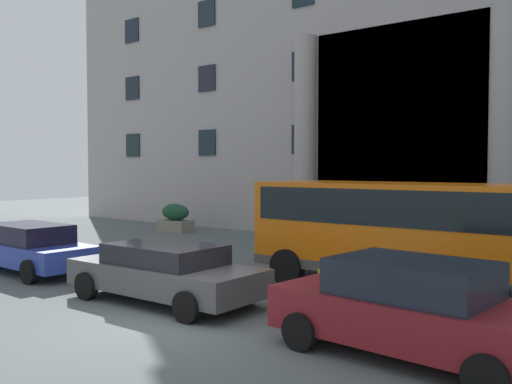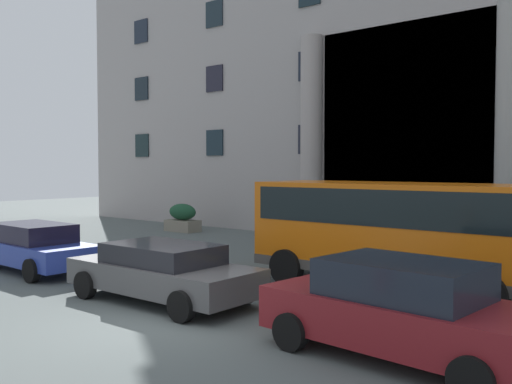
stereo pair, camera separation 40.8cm
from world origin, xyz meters
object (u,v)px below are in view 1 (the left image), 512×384
hedge_planter_entrance_right (334,227)px  parked_hatchback_near (29,247)px  hedge_planter_entrance_left (479,240)px  scooter_by_planter (51,244)px  motorcycle_near_kerb (336,284)px  orange_minibus (398,226)px  white_taxi_kerbside (165,271)px  parked_estate_mid (412,308)px  hedge_planter_west (175,218)px

hedge_planter_entrance_right → parked_hatchback_near: hedge_planter_entrance_right is taller
hedge_planter_entrance_left → scooter_by_planter: hedge_planter_entrance_left is taller
motorcycle_near_kerb → scooter_by_planter: bearing=-164.6°
orange_minibus → white_taxi_kerbside: orange_minibus is taller
hedge_planter_entrance_right → white_taxi_kerbside: hedge_planter_entrance_right is taller
scooter_by_planter → motorcycle_near_kerb: bearing=-2.5°
parked_estate_mid → white_taxi_kerbside: 5.71m
orange_minibus → parked_estate_mid: (2.21, -4.40, -0.78)m
parked_estate_mid → parked_hatchback_near: 11.35m
parked_hatchback_near → white_taxi_kerbside: 5.64m
parked_estate_mid → motorcycle_near_kerb: (-2.60, 2.13, -0.31)m
orange_minibus → hedge_planter_entrance_left: (0.42, 4.89, -0.82)m
parked_hatchback_near → scooter_by_planter: bearing=135.8°
hedge_planter_entrance_right → parked_hatchback_near: 10.18m
hedge_planter_west → parked_estate_mid: size_ratio=0.36×
hedge_planter_entrance_left → motorcycle_near_kerb: (-0.81, -7.15, -0.28)m
hedge_planter_entrance_left → scooter_by_planter: 13.52m
motorcycle_near_kerb → scooter_by_planter: size_ratio=1.03×
hedge_planter_entrance_left → white_taxi_kerbside: size_ratio=0.33×
hedge_planter_entrance_left → scooter_by_planter: size_ratio=0.77×
parked_estate_mid → parked_hatchback_near: (-11.35, 0.13, -0.07)m
hedge_planter_west → white_taxi_kerbside: same height
hedge_planter_entrance_left → parked_hatchback_near: bearing=-136.2°
hedge_planter_entrance_right → scooter_by_planter: (-6.25, -7.37, -0.35)m
hedge_planter_entrance_right → hedge_planter_entrance_left: hedge_planter_entrance_right is taller
orange_minibus → white_taxi_kerbside: size_ratio=1.51×
parked_hatchback_near → white_taxi_kerbside: (5.64, -0.04, -0.03)m
hedge_planter_west → parked_hatchback_near: 10.31m
orange_minibus → parked_hatchback_near: size_ratio=1.53×
hedge_planter_west → hedge_planter_entrance_left: bearing=-1.4°
hedge_planter_entrance_right → hedge_planter_entrance_left: bearing=0.2°
hedge_planter_west → hedge_planter_entrance_left: hedge_planter_entrance_left is taller
parked_estate_mid → white_taxi_kerbside: size_ratio=0.97×
hedge_planter_entrance_right → parked_hatchback_near: bearing=-116.1°
scooter_by_planter → parked_hatchback_near: bearing=-48.9°
hedge_planter_west → scooter_by_planter: 8.04m
parked_hatchback_near → scooter_by_planter: size_ratio=2.31×
hedge_planter_entrance_right → parked_estate_mid: hedge_planter_entrance_right is taller
parked_estate_mid → white_taxi_kerbside: (-5.70, 0.09, -0.10)m
hedge_planter_west → white_taxi_kerbside: (9.69, -9.53, 0.06)m
hedge_planter_entrance_right → scooter_by_planter: bearing=-130.3°
white_taxi_kerbside → orange_minibus: bearing=50.0°
orange_minibus → motorcycle_near_kerb: (-0.39, -2.27, -1.10)m
hedge_planter_entrance_right → white_taxi_kerbside: bearing=-82.8°
parked_hatchback_near → hedge_planter_west: bearing=114.0°
hedge_planter_entrance_right → hedge_planter_west: bearing=177.7°
hedge_planter_west → scooter_by_planter: hedge_planter_west is taller
motorcycle_near_kerb → parked_hatchback_near: bearing=-153.0°
parked_estate_mid → scooter_by_planter: size_ratio=2.27×
orange_minibus → scooter_by_planter: 11.23m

